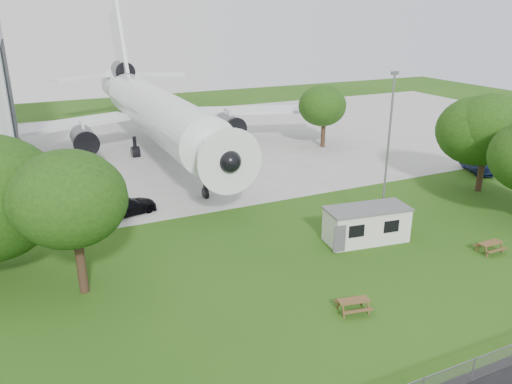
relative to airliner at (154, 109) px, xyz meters
name	(u,v)px	position (x,y,z in m)	size (l,w,h in m)	color
ground	(337,289)	(2.00, -35.86, -5.27)	(160.00, 160.00, 0.00)	#325E17
concrete_apron	(169,146)	(2.00, 2.14, -5.25)	(120.00, 46.00, 0.03)	#B7B7B2
airliner	(154,109)	(0.00, 0.00, 0.00)	(46.36, 47.73, 17.69)	white
site_cabin	(367,224)	(7.79, -30.92, -3.96)	(6.90, 3.50, 2.62)	silver
picnic_west	(353,311)	(1.42, -38.30, -5.27)	(1.80, 1.50, 0.76)	brown
picnic_east	(489,252)	(14.58, -36.22, -5.27)	(1.80, 1.50, 0.76)	brown
lamp_mast	(387,155)	(10.20, -29.66, 0.73)	(0.16, 0.16, 12.00)	slate
tree_west_small	(72,199)	(-12.15, -29.57, 0.75)	(6.79, 6.79, 9.43)	#382619
tree_east_back	(488,129)	(24.22, -26.48, 0.76)	(8.04, 8.04, 10.05)	#382619
tree_far_apron	(324,107)	(19.54, -6.30, -0.25)	(6.54, 6.54, 8.31)	#382619
car_ne_sedan	(478,165)	(28.66, -22.30, -4.48)	(1.68, 4.82, 1.59)	black
car_apron_van	(125,206)	(-7.45, -18.35, -4.49)	(2.18, 5.37, 1.56)	black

